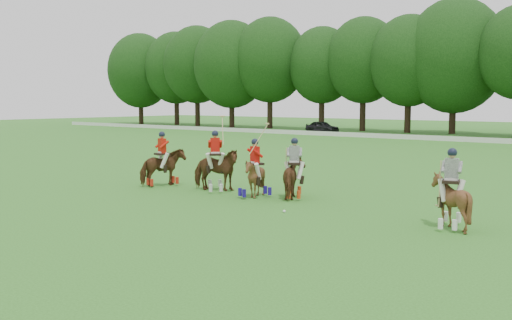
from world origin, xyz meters
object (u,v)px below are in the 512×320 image
Objects in this scene: polo_red_b at (215,169)px; polo_red_a at (162,167)px; polo_red_c at (255,177)px; polo_stripe_a at (294,177)px; polo_stripe_b at (451,200)px; car_left at (322,127)px; polo_ball at (284,211)px.

polo_red_a is at bearing -171.21° from polo_red_b.
polo_red_c is at bearing -5.63° from polo_red_b.
polo_red_b is 1.33× the size of polo_stripe_a.
polo_stripe_b is at bearing -1.96° from polo_red_a.
polo_red_c is 1.23× the size of polo_stripe_a.
polo_stripe_b is at bearing -137.67° from car_left.
polo_stripe_b is (7.40, -0.60, 0.03)m from polo_red_c.
polo_red_c is (2.15, -0.21, -0.10)m from polo_red_b.
polo_red_a is 4.75m from polo_red_c.
polo_stripe_a is 24.40× the size of polo_ball.
polo_red_a is 25.20× the size of polo_ball.
polo_stripe_b is at bearing 12.26° from polo_ball.
polo_ball is (1.30, -2.44, -0.74)m from polo_stripe_a.
polo_stripe_a is at bearing 9.21° from polo_red_a.
polo_red_b is 3.41m from polo_stripe_a.
polo_red_c is 1.21× the size of polo_stripe_b.
polo_stripe_a is at bearing 9.53° from polo_red_b.
car_left reaches higher than polo_ball.
polo_red_c is at bearing -147.30° from polo_stripe_a.
polo_red_a is 1.03× the size of polo_stripe_a.
polo_red_c reaches higher than polo_stripe_b.
polo_red_b is at bearing 174.37° from polo_red_c.
polo_red_a reaches higher than polo_stripe_b.
polo_stripe_a is (21.98, -37.42, 0.12)m from car_left.
polo_red_c is (4.75, 0.19, -0.05)m from polo_red_a.
polo_red_a is 1.02× the size of polo_stripe_b.
polo_stripe_b is at bearing -4.88° from polo_red_b.
polo_stripe_a is 2.87m from polo_ball.
polo_stripe_b is at bearing -12.56° from polo_stripe_a.
polo_ball is (4.66, -1.88, -0.81)m from polo_red_b.
polo_stripe_b reaches higher than polo_stripe_a.
polo_red_c is 30.03× the size of polo_ball.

